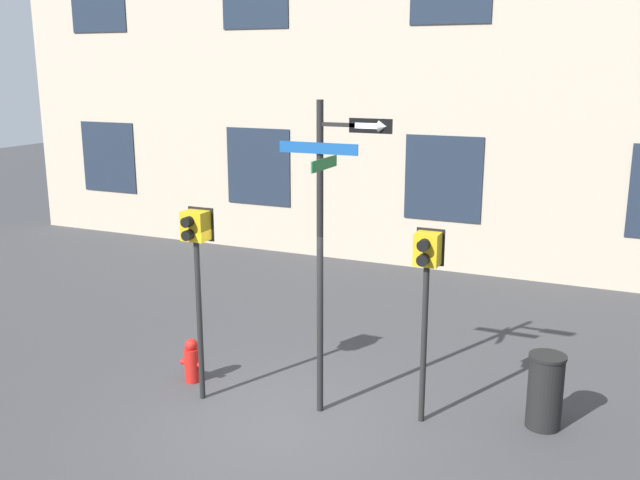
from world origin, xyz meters
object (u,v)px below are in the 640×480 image
(street_sign_pole, at_px, (326,234))
(pedestrian_signal_right, at_px, (426,273))
(trash_bin, at_px, (545,391))
(pedestrian_signal_left, at_px, (196,251))
(fire_hydrant, at_px, (192,361))

(street_sign_pole, distance_m, pedestrian_signal_right, 1.40)
(trash_bin, bearing_deg, pedestrian_signal_left, -166.02)
(fire_hydrant, relative_size, trash_bin, 0.68)
(trash_bin, bearing_deg, street_sign_pole, -164.18)
(street_sign_pole, height_order, pedestrian_signal_left, street_sign_pole)
(pedestrian_signal_right, bearing_deg, fire_hydrant, -176.48)
(pedestrian_signal_right, bearing_deg, street_sign_pole, -167.42)
(street_sign_pole, xyz_separation_m, trash_bin, (2.81, 0.80, -2.03))
(pedestrian_signal_left, distance_m, trash_bin, 5.04)
(pedestrian_signal_left, bearing_deg, street_sign_pole, 11.03)
(street_sign_pole, bearing_deg, fire_hydrant, 178.19)
(pedestrian_signal_left, relative_size, trash_bin, 2.73)
(pedestrian_signal_left, height_order, pedestrian_signal_right, pedestrian_signal_left)
(street_sign_pole, relative_size, pedestrian_signal_left, 1.53)
(pedestrian_signal_right, height_order, fire_hydrant, pedestrian_signal_right)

